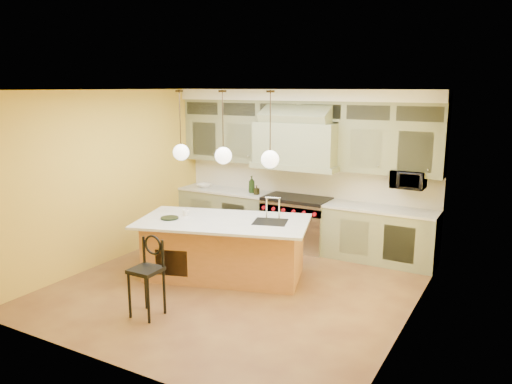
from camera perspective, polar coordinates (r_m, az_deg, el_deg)
The scene contains 18 objects.
floor at distance 7.64m, azimuth -2.24°, elevation -10.72°, with size 5.00×5.00×0.00m, color #58321E.
ceiling at distance 7.05m, azimuth -2.44°, elevation 11.58°, with size 5.00×5.00×0.00m, color white.
wall_back at distance 9.39m, azimuth 5.66°, elevation 2.74°, with size 5.00×5.00×0.00m, color gold.
wall_front at distance 5.31m, azimuth -16.63°, elevation -4.91°, with size 5.00×5.00×0.00m, color gold.
wall_left at distance 8.76m, azimuth -16.43°, elevation 1.63°, with size 5.00×5.00×0.00m, color gold.
wall_right at distance 6.30m, azimuth 17.44°, elevation -2.32°, with size 5.00×5.00×0.00m, color gold.
back_cabinetry at distance 9.16m, azimuth 4.99°, elevation 2.38°, with size 5.00×0.77×2.90m.
range at distance 9.28m, azimuth 4.66°, elevation -3.45°, with size 1.20×0.74×0.96m.
kitchen_island at distance 7.91m, azimuth -3.58°, elevation -6.29°, with size 2.90×2.08×1.35m.
counter_stool at distance 6.68m, azimuth -12.30°, elevation -8.89°, with size 0.37×0.37×1.06m.
microwave at distance 8.57m, azimuth 17.00°, elevation 1.38°, with size 0.54×0.37×0.30m, color black.
oil_bottle_a at distance 9.58m, azimuth -0.49°, elevation 0.88°, with size 0.13×0.13×0.33m, color black.
oil_bottle_b at distance 9.43m, azimuth 0.07°, elevation 0.23°, with size 0.08×0.08×0.18m, color black.
fruit_bowl at distance 10.19m, azimuth -5.93°, elevation 0.73°, with size 0.28×0.28×0.07m, color white.
cup at distance 8.06m, azimuth -8.06°, elevation -2.37°, with size 0.10×0.10×0.10m, color white.
pendant_left at distance 8.05m, azimuth -8.57°, elevation 4.71°, with size 0.26×0.26×1.11m.
pendant_center at distance 7.59m, azimuth -3.76°, elevation 4.39°, with size 0.26×0.26×1.11m.
pendant_right at distance 7.19m, azimuth 1.62°, elevation 3.99°, with size 0.26×0.26×1.11m.
Camera 1 is at (3.69, -6.01, 2.94)m, focal length 35.00 mm.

